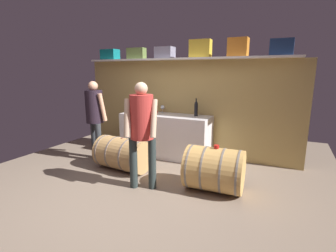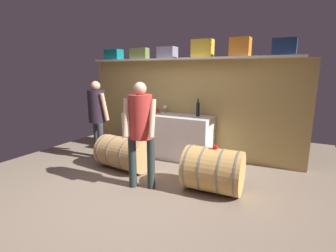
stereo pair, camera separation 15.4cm
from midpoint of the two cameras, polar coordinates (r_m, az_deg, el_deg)
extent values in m
cube|color=#816F5D|center=(4.15, -5.76, -12.19)|extent=(5.76, 7.36, 0.02)
cube|color=tan|center=(5.22, 2.92, 4.08)|extent=(4.56, 0.10, 1.92)
cube|color=white|center=(5.04, 2.37, 14.92)|extent=(4.20, 0.40, 0.03)
cube|color=#0F7276|center=(5.94, -13.75, 15.41)|extent=(0.38, 0.24, 0.22)
cube|color=olive|center=(5.54, -7.98, 15.93)|extent=(0.39, 0.21, 0.23)
cube|color=gray|center=(5.20, -1.60, 16.25)|extent=(0.36, 0.27, 0.22)
cube|color=yellow|center=(4.92, 6.43, 17.00)|extent=(0.40, 0.24, 0.32)
cube|color=orange|center=(4.73, 14.66, 16.85)|extent=(0.34, 0.26, 0.32)
cube|color=navy|center=(4.64, 23.48, 16.02)|extent=(0.36, 0.26, 0.27)
cube|color=silver|center=(5.12, -1.49, -2.14)|extent=(1.83, 0.59, 0.86)
cylinder|color=brown|center=(5.07, -7.37, 3.71)|extent=(0.07, 0.07, 0.20)
sphere|color=brown|center=(5.06, -7.40, 4.97)|extent=(0.07, 0.07, 0.07)
cylinder|color=brown|center=(5.05, -7.42, 5.45)|extent=(0.03, 0.03, 0.07)
cylinder|color=black|center=(4.87, 5.46, 3.60)|extent=(0.07, 0.07, 0.23)
sphere|color=black|center=(4.85, 5.49, 5.11)|extent=(0.07, 0.07, 0.07)
cylinder|color=black|center=(4.85, 5.50, 5.73)|extent=(0.03, 0.03, 0.09)
cylinder|color=white|center=(5.30, -2.06, 3.09)|extent=(0.06, 0.06, 0.00)
cylinder|color=white|center=(5.29, -2.06, 3.52)|extent=(0.01, 0.01, 0.08)
sphere|color=white|center=(5.28, -2.07, 4.28)|extent=(0.09, 0.09, 0.09)
sphere|color=maroon|center=(5.28, -2.07, 4.14)|extent=(0.05, 0.05, 0.05)
cone|color=red|center=(5.29, -3.61, 3.59)|extent=(0.11, 0.11, 0.10)
cylinder|color=tan|center=(3.73, 9.28, -9.64)|extent=(0.84, 0.67, 0.63)
cylinder|color=gray|center=(3.81, 4.23, -9.00)|extent=(0.06, 0.65, 0.64)
cylinder|color=gray|center=(3.76, 7.33, -9.40)|extent=(0.06, 0.65, 0.64)
cylinder|color=gray|center=(3.70, 11.27, -9.88)|extent=(0.06, 0.65, 0.64)
cylinder|color=gray|center=(3.67, 14.55, -10.23)|extent=(0.06, 0.65, 0.64)
cylinder|color=#8A5747|center=(3.62, 9.46, -4.90)|extent=(0.04, 0.04, 0.01)
cylinder|color=tan|center=(4.53, -11.21, -6.19)|extent=(0.97, 0.64, 0.56)
cylinder|color=slate|center=(4.79, -14.70, -5.36)|extent=(0.08, 0.57, 0.57)
cylinder|color=slate|center=(4.63, -12.58, -5.87)|extent=(0.08, 0.57, 0.57)
cylinder|color=slate|center=(4.44, -9.77, -6.53)|extent=(0.08, 0.57, 0.57)
cylinder|color=slate|center=(4.29, -7.30, -7.10)|extent=(0.08, 0.57, 0.57)
cylinder|color=brown|center=(4.45, -11.36, -2.70)|extent=(0.04, 0.04, 0.01)
cylinder|color=red|center=(3.61, 9.72, -4.61)|extent=(0.07, 0.07, 0.04)
cylinder|color=#293433|center=(3.80, -8.98, -8.28)|extent=(0.12, 0.12, 0.76)
cylinder|color=#293433|center=(3.73, -4.78, -8.53)|extent=(0.12, 0.12, 0.76)
cylinder|color=#B5332E|center=(3.58, -7.18, 2.05)|extent=(0.33, 0.33, 0.63)
sphere|color=tan|center=(3.53, -7.36, 8.38)|extent=(0.18, 0.18, 0.18)
cylinder|color=tan|center=(3.54, -10.53, 1.81)|extent=(0.13, 0.20, 0.53)
cylinder|color=tan|center=(3.45, -4.50, 1.70)|extent=(0.16, 0.27, 0.52)
cylinder|color=#303438|center=(5.01, -16.26, -3.66)|extent=(0.11, 0.11, 0.74)
cylinder|color=#303438|center=(5.26, -17.18, -2.95)|extent=(0.11, 0.11, 0.74)
cylinder|color=black|center=(5.00, -17.21, 4.22)|extent=(0.32, 0.32, 0.61)
sphere|color=tan|center=(4.96, -17.49, 8.64)|extent=(0.18, 0.18, 0.18)
cylinder|color=tan|center=(4.85, -15.52, 4.08)|extent=(0.15, 0.18, 0.52)
cylinder|color=tan|center=(5.20, -16.83, 4.53)|extent=(0.17, 0.22, 0.52)
camera|label=1|loc=(0.08, -91.09, -0.24)|focal=26.92mm
camera|label=2|loc=(0.08, 88.91, 0.24)|focal=26.92mm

